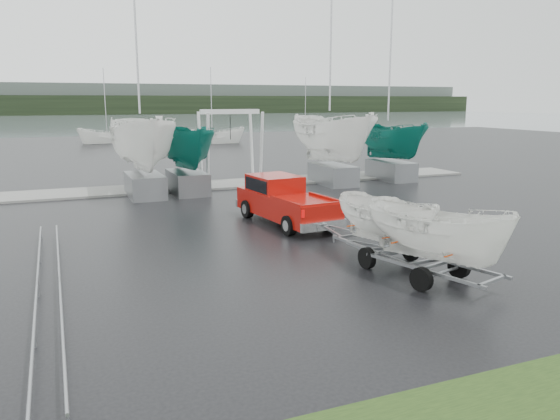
% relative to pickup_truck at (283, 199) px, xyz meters
% --- Properties ---
extents(ground_plane, '(120.00, 120.00, 0.00)m').
position_rel_pickup_truck_xyz_m(ground_plane, '(0.69, -3.24, -0.91)').
color(ground_plane, black).
rests_on(ground_plane, ground).
extents(lake, '(300.00, 300.00, 0.00)m').
position_rel_pickup_truck_xyz_m(lake, '(0.69, 96.76, -0.92)').
color(lake, slate).
rests_on(lake, ground).
extents(dock, '(30.00, 3.00, 0.12)m').
position_rel_pickup_truck_xyz_m(dock, '(0.69, 9.76, -0.86)').
color(dock, gray).
rests_on(dock, ground).
extents(treeline, '(300.00, 8.00, 6.00)m').
position_rel_pickup_truck_xyz_m(treeline, '(0.69, 166.76, 2.09)').
color(treeline, black).
rests_on(treeline, ground).
extents(far_hill, '(300.00, 6.00, 10.00)m').
position_rel_pickup_truck_xyz_m(far_hill, '(0.69, 174.76, 4.09)').
color(far_hill, '#4C5651').
rests_on(far_hill, ground).
extents(pickup_truck, '(2.37, 5.40, 1.74)m').
position_rel_pickup_truck_xyz_m(pickup_truck, '(0.00, 0.00, 0.00)').
color(pickup_truck, '#950D08').
rests_on(pickup_truck, ground).
extents(trailer_hitched, '(1.83, 3.71, 4.37)m').
position_rel_pickup_truck_xyz_m(trailer_hitched, '(0.66, -6.05, 1.48)').
color(trailer_hitched, gray).
rests_on(trailer_hitched, ground).
extents(trailer_parked, '(2.13, 3.79, 4.78)m').
position_rel_pickup_truck_xyz_m(trailer_parked, '(0.87, -8.02, 1.69)').
color(trailer_parked, gray).
rests_on(trailer_parked, ground).
extents(boat_hoist, '(3.30, 2.18, 4.12)m').
position_rel_pickup_truck_xyz_m(boat_hoist, '(1.02, 9.76, 1.76)').
color(boat_hoist, silver).
rests_on(boat_hoist, ground).
extents(keelboat_0, '(2.80, 3.20, 10.98)m').
position_rel_pickup_truck_xyz_m(keelboat_0, '(-3.99, 7.76, 3.54)').
color(keelboat_0, gray).
rests_on(keelboat_0, ground).
extents(keelboat_1, '(2.29, 3.20, 7.20)m').
position_rel_pickup_truck_xyz_m(keelboat_1, '(-1.85, 7.96, 2.71)').
color(keelboat_1, gray).
rests_on(keelboat_1, ground).
extents(keelboat_2, '(2.85, 3.20, 11.04)m').
position_rel_pickup_truck_xyz_m(keelboat_2, '(6.29, 7.76, 3.63)').
color(keelboat_2, gray).
rests_on(keelboat_2, ground).
extents(keelboat_3, '(2.27, 3.20, 10.43)m').
position_rel_pickup_truck_xyz_m(keelboat_3, '(10.30, 8.07, 2.68)').
color(keelboat_3, gray).
rests_on(keelboat_3, ground).
extents(mast_rack_0, '(0.56, 6.50, 0.06)m').
position_rel_pickup_truck_xyz_m(mast_rack_0, '(-8.31, -2.24, -0.56)').
color(mast_rack_0, gray).
rests_on(mast_rack_0, ground).
extents(mast_rack_1, '(0.56, 6.50, 0.06)m').
position_rel_pickup_truck_xyz_m(mast_rack_1, '(-8.31, -8.24, -0.56)').
color(mast_rack_1, gray).
rests_on(mast_rack_1, ground).
extents(moored_boat_1, '(3.56, 3.53, 11.49)m').
position_rel_pickup_truck_xyz_m(moored_boat_1, '(-2.41, 43.84, -0.90)').
color(moored_boat_1, white).
rests_on(moored_boat_1, ground).
extents(moored_boat_2, '(3.39, 3.34, 11.51)m').
position_rel_pickup_truck_xyz_m(moored_boat_2, '(8.03, 38.82, -0.90)').
color(moored_boat_2, white).
rests_on(moored_boat_2, ground).
extents(moored_boat_3, '(3.24, 3.29, 11.53)m').
position_rel_pickup_truck_xyz_m(moored_boat_3, '(27.95, 57.54, -0.90)').
color(moored_boat_3, white).
rests_on(moored_boat_3, ground).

